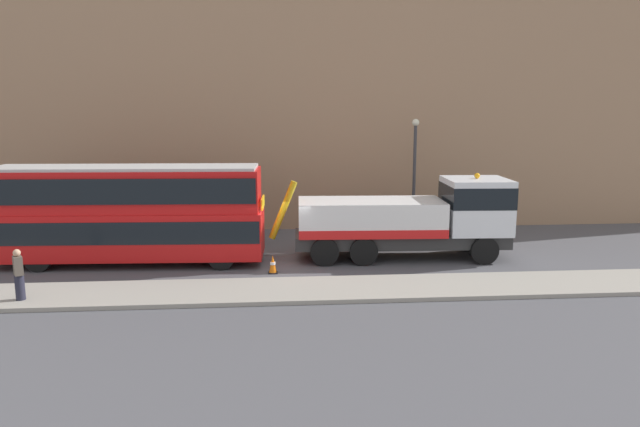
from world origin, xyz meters
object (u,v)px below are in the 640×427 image
double_decker_bus (128,211)px  street_lamp (414,166)px  traffic_cone_near_bus (273,265)px  pedestrian_onlooker (19,275)px  recovery_tow_truck (412,218)px

double_decker_bus → street_lamp: 14.01m
traffic_cone_near_bus → street_lamp: bearing=43.3°
pedestrian_onlooker → traffic_cone_near_bus: 8.85m
double_decker_bus → street_lamp: bearing=22.9°
recovery_tow_truck → pedestrian_onlooker: (-14.25, -4.89, -0.77)m
recovery_tow_truck → street_lamp: bearing=78.2°
recovery_tow_truck → traffic_cone_near_bus: size_ratio=14.16×
pedestrian_onlooker → street_lamp: street_lamp is taller
recovery_tow_truck → double_decker_bus: double_decker_bus is taller
street_lamp → pedestrian_onlooker: bearing=-147.7°
recovery_tow_truck → pedestrian_onlooker: size_ratio=5.96×
recovery_tow_truck → pedestrian_onlooker: bearing=-158.6°
recovery_tow_truck → double_decker_bus: (-11.83, 0.02, 0.47)m
recovery_tow_truck → street_lamp: street_lamp is taller
double_decker_bus → pedestrian_onlooker: 5.61m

